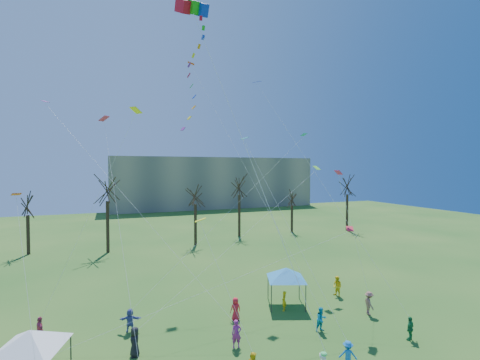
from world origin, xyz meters
name	(u,v)px	position (x,y,z in m)	size (l,w,h in m)	color
distant_building	(214,182)	(22.00, 82.00, 7.50)	(60.00, 14.00, 15.00)	gray
bare_tree_row	(179,196)	(2.19, 35.86, 7.51)	(68.68, 10.02, 11.26)	black
big_box_kite	(199,74)	(-2.44, 5.68, 17.90)	(3.62, 5.35, 22.52)	red
canopy_tent_white	(30,340)	(-11.93, 4.25, 2.83)	(4.26, 4.26, 3.35)	#3F3F44
canopy_tent_blue	(286,273)	(6.10, 9.20, 2.76)	(4.06, 4.06, 3.25)	#3F3F44
festival_crowd	(234,330)	(-0.20, 5.04, 0.87)	(25.36, 10.88, 1.86)	red
small_kites_aloft	(220,152)	(0.87, 11.37, 13.17)	(26.15, 19.30, 34.05)	#FF440D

